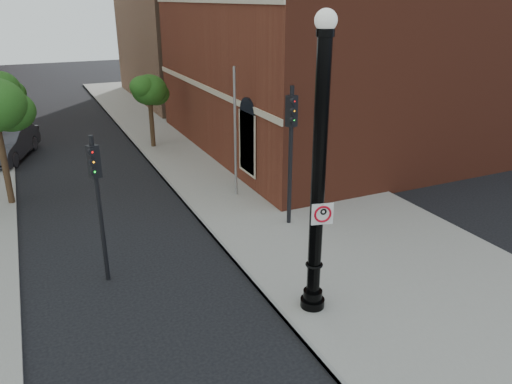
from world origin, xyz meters
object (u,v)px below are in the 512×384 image
parked_car (7,144)px  traffic_signal_right (291,135)px  no_parking_sign (322,214)px  traffic_signal_left (97,186)px  lamppost (318,187)px

parked_car → traffic_signal_right: (9.01, -12.85, 2.52)m
parked_car → traffic_signal_right: 15.89m
no_parking_sign → traffic_signal_left: traffic_signal_left is taller
traffic_signal_right → traffic_signal_left: bearing=170.7°
traffic_signal_left → traffic_signal_right: 6.57m
lamppost → traffic_signal_left: (-4.57, 3.77, -0.53)m
lamppost → parked_car: (-7.11, 17.65, -2.60)m
lamppost → parked_car: size_ratio=1.50×
lamppost → no_parking_sign: (0.05, -0.18, -0.62)m
traffic_signal_left → lamppost: bearing=-62.2°
lamppost → traffic_signal_left: bearing=140.5°
traffic_signal_right → parked_car: bearing=106.7°
traffic_signal_left → no_parking_sign: bearing=-63.2°
traffic_signal_right → no_parking_sign: bearing=-128.8°
parked_car → traffic_signal_left: traffic_signal_left is taller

